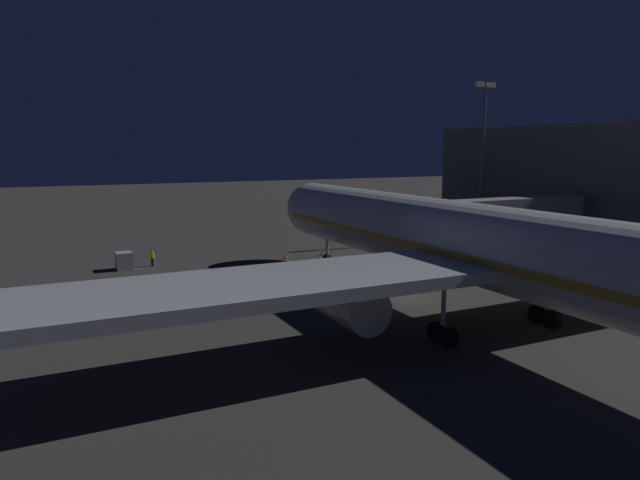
% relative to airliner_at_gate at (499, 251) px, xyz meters
% --- Properties ---
extents(ground_plane, '(320.00, 320.00, 0.00)m').
position_rel_airliner_at_gate_xyz_m(ground_plane, '(-0.00, -9.86, -5.32)').
color(ground_plane, '#383533').
extents(airliner_at_gate, '(57.26, 60.15, 18.07)m').
position_rel_airliner_at_gate_xyz_m(airliner_at_gate, '(0.00, 0.00, 0.00)').
color(airliner_at_gate, silver).
rests_on(airliner_at_gate, ground_plane).
extents(jet_bridge, '(23.36, 3.40, 6.98)m').
position_rel_airliner_at_gate_xyz_m(jet_bridge, '(-12.46, -16.18, 0.13)').
color(jet_bridge, '#9E9E99').
rests_on(jet_bridge, ground_plane).
extents(apron_floodlight_mast, '(2.90, 0.50, 19.79)m').
position_rel_airliner_at_gate_xyz_m(apron_floodlight_mast, '(-25.50, -30.19, 6.04)').
color(apron_floodlight_mast, '#59595E').
rests_on(apron_floodlight_mast, ground_plane).
extents(baggage_container_mid_row, '(1.52, 1.73, 1.69)m').
position_rel_airliner_at_gate_xyz_m(baggage_container_mid_row, '(18.40, -30.85, -4.48)').
color(baggage_container_mid_row, '#B7BABF').
rests_on(baggage_container_mid_row, ground_plane).
extents(ground_crew_by_belt_loader, '(0.40, 0.40, 1.65)m').
position_rel_airliner_at_gate_xyz_m(ground_crew_by_belt_loader, '(15.67, -31.19, -4.42)').
color(ground_crew_by_belt_loader, black).
rests_on(ground_crew_by_belt_loader, ground_plane).
extents(traffic_cone_nose_port, '(0.36, 0.36, 0.55)m').
position_rel_airliner_at_gate_xyz_m(traffic_cone_nose_port, '(-2.20, -29.02, -5.05)').
color(traffic_cone_nose_port, orange).
rests_on(traffic_cone_nose_port, ground_plane).
extents(traffic_cone_nose_starboard, '(0.36, 0.36, 0.55)m').
position_rel_airliner_at_gate_xyz_m(traffic_cone_nose_starboard, '(2.20, -29.02, -5.05)').
color(traffic_cone_nose_starboard, orange).
rests_on(traffic_cone_nose_starboard, ground_plane).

